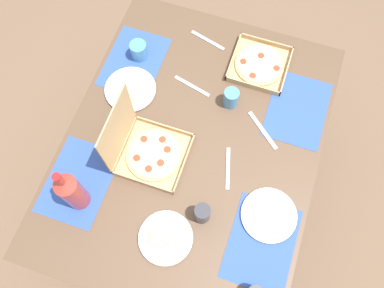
{
  "coord_description": "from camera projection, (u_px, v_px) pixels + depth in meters",
  "views": [
    {
      "loc": [
        -0.63,
        -0.21,
        2.35
      ],
      "look_at": [
        0.0,
        0.0,
        0.72
      ],
      "focal_mm": 37.17,
      "sensor_mm": 36.0,
      "label": 1
    }
  ],
  "objects": [
    {
      "name": "ground_plane",
      "position": [
        192.0,
        188.0,
        2.43
      ],
      "size": [
        6.0,
        6.0,
        0.0
      ],
      "primitive_type": "plane",
      "color": "brown"
    },
    {
      "name": "dining_table",
      "position": [
        192.0,
        152.0,
        1.85
      ],
      "size": [
        1.42,
        1.11,
        0.72
      ],
      "color": "#3F3328",
      "rests_on": "ground_plane"
    },
    {
      "name": "placemat_near_left",
      "position": [
        261.0,
        243.0,
        1.6
      ],
      "size": [
        0.36,
        0.26,
        0.0
      ],
      "primitive_type": "cube",
      "color": "#2D4C9E",
      "rests_on": "dining_table"
    },
    {
      "name": "placemat_near_right",
      "position": [
        297.0,
        109.0,
        1.82
      ],
      "size": [
        0.36,
        0.26,
        0.0
      ],
      "primitive_type": "cube",
      "color": "#2D4C9E",
      "rests_on": "dining_table"
    },
    {
      "name": "placemat_far_left",
      "position": [
        79.0,
        181.0,
        1.69
      ],
      "size": [
        0.36,
        0.26,
        0.0
      ],
      "primitive_type": "cube",
      "color": "#2D4C9E",
      "rests_on": "dining_table"
    },
    {
      "name": "placemat_far_right",
      "position": [
        134.0,
        61.0,
        1.92
      ],
      "size": [
        0.36,
        0.26,
        0.0
      ],
      "primitive_type": "cube",
      "color": "#2D4C9E",
      "rests_on": "dining_table"
    },
    {
      "name": "pizza_box_corner_right",
      "position": [
        146.0,
        149.0,
        1.7
      ],
      "size": [
        0.28,
        0.29,
        0.32
      ],
      "color": "tan",
      "rests_on": "dining_table"
    },
    {
      "name": "pizza_box_edge_far",
      "position": [
        259.0,
        65.0,
        1.9
      ],
      "size": [
        0.27,
        0.27,
        0.04
      ],
      "color": "tan",
      "rests_on": "dining_table"
    },
    {
      "name": "plate_far_right",
      "position": [
        165.0,
        238.0,
        1.59
      ],
      "size": [
        0.22,
        0.22,
        0.03
      ],
      "color": "white",
      "rests_on": "dining_table"
    },
    {
      "name": "plate_far_left",
      "position": [
        269.0,
        215.0,
        1.63
      ],
      "size": [
        0.23,
        0.23,
        0.02
      ],
      "color": "white",
      "rests_on": "dining_table"
    },
    {
      "name": "plate_near_right",
      "position": [
        130.0,
        90.0,
        1.85
      ],
      "size": [
        0.24,
        0.24,
        0.03
      ],
      "color": "white",
      "rests_on": "dining_table"
    },
    {
      "name": "soda_bottle",
      "position": [
        71.0,
        191.0,
        1.54
      ],
      "size": [
        0.09,
        0.09,
        0.32
      ],
      "color": "#B2382D",
      "rests_on": "dining_table"
    },
    {
      "name": "cup_clear_left",
      "position": [
        139.0,
        51.0,
        1.89
      ],
      "size": [
        0.08,
        0.08,
        0.09
      ],
      "primitive_type": "cylinder",
      "color": "teal",
      "rests_on": "dining_table"
    },
    {
      "name": "cup_clear_right",
      "position": [
        202.0,
        213.0,
        1.59
      ],
      "size": [
        0.07,
        0.07,
        0.11
      ],
      "primitive_type": "cylinder",
      "color": "#333338",
      "rests_on": "dining_table"
    },
    {
      "name": "cup_red",
      "position": [
        231.0,
        98.0,
        1.79
      ],
      "size": [
        0.07,
        0.07,
        0.09
      ],
      "primitive_type": "cylinder",
      "color": "teal",
      "rests_on": "dining_table"
    },
    {
      "name": "fork_by_far_left",
      "position": [
        192.0,
        86.0,
        1.87
      ],
      "size": [
        0.06,
        0.19,
        0.0
      ],
      "primitive_type": "cube",
      "rotation": [
        0.0,
        0.0,
        4.47
      ],
      "color": "#B7B7BC",
      "rests_on": "dining_table"
    },
    {
      "name": "fork_by_near_left",
      "position": [
        228.0,
        168.0,
        1.71
      ],
      "size": [
        0.19,
        0.07,
        0.0
      ],
      "primitive_type": "cube",
      "rotation": [
        0.0,
        0.0,
        3.41
      ],
      "color": "#B7B7BC",
      "rests_on": "dining_table"
    },
    {
      "name": "knife_by_far_right",
      "position": [
        263.0,
        130.0,
        1.78
      ],
      "size": [
        0.15,
        0.17,
        0.0
      ],
      "primitive_type": "cube",
      "rotation": [
        0.0,
        0.0,
        4.0
      ],
      "color": "#B7B7BC",
      "rests_on": "dining_table"
    },
    {
      "name": "fork_by_near_right",
      "position": [
        208.0,
        40.0,
        1.96
      ],
      "size": [
        0.07,
        0.19,
        0.0
      ],
      "primitive_type": "cube",
      "rotation": [
        0.0,
        0.0,
        4.44
      ],
      "color": "#B7B7BC",
      "rests_on": "dining_table"
    }
  ]
}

